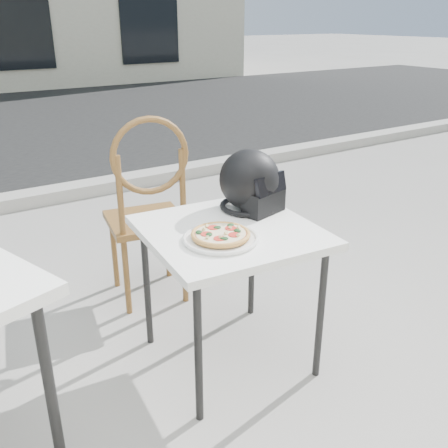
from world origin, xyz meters
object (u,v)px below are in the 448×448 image
pizza (221,234)px  helmet (251,183)px  cafe_table_main (230,241)px  plate (221,239)px  cafe_chair_main (148,202)px

pizza → helmet: bearing=36.2°
cafe_table_main → helmet: size_ratio=2.22×
pizza → helmet: helmet is taller
plate → pizza: (0.00, 0.00, 0.02)m
pizza → cafe_chair_main: bearing=87.7°
plate → pizza: 0.02m
cafe_chair_main → pizza: bearing=97.8°
pizza → helmet: 0.43m
cafe_table_main → pizza: (-0.11, -0.09, 0.10)m
plate → helmet: helmet is taller
cafe_table_main → pizza: pizza is taller
plate → pizza: pizza is taller
cafe_table_main → plate: bearing=-139.5°
pizza → plate: bearing=-103.2°
plate → helmet: bearing=36.2°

